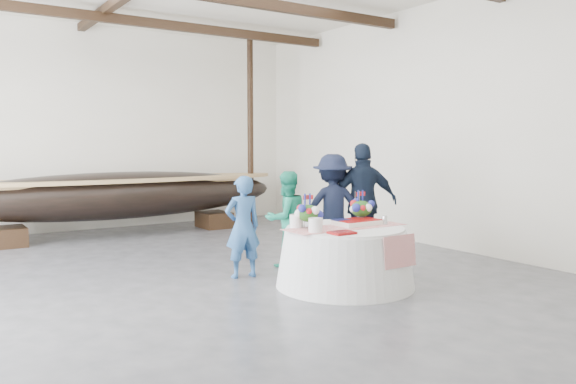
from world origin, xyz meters
TOP-DOWN VIEW (x-y plane):
  - floor at (0.00, 0.00)m, footprint 10.00×12.00m
  - wall_back at (0.00, 6.00)m, footprint 10.00×0.02m
  - wall_right at (5.00, 0.00)m, footprint 0.02×12.00m
  - longboat_display at (0.41, 4.74)m, footprint 7.09×1.42m
  - banquet_table at (1.72, -1.00)m, footprint 1.86×1.86m
  - tabletop_items at (1.68, -0.86)m, footprint 1.73×0.95m
  - guest_woman_blue at (0.80, 0.18)m, footprint 0.56×0.40m
  - guest_woman_teal at (1.72, 0.45)m, footprint 0.73×0.57m
  - guest_man_left at (2.56, 0.36)m, footprint 1.29×1.06m
  - guest_man_right at (3.01, 0.13)m, footprint 1.22×0.89m

SIDE VIEW (x-z plane):
  - floor at x=0.00m, z-range -0.01..0.01m
  - banquet_table at x=1.72m, z-range 0.00..0.80m
  - guest_woman_blue at x=0.80m, z-range 0.00..1.46m
  - guest_woman_teal at x=1.72m, z-range 0.00..1.49m
  - longboat_display at x=0.41m, z-range 0.18..1.51m
  - guest_man_left at x=2.56m, z-range 0.00..1.74m
  - tabletop_items at x=1.68m, z-range 0.75..1.15m
  - guest_man_right at x=3.01m, z-range 0.00..1.92m
  - wall_back at x=0.00m, z-range 0.00..4.50m
  - wall_right at x=5.00m, z-range 0.00..4.50m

